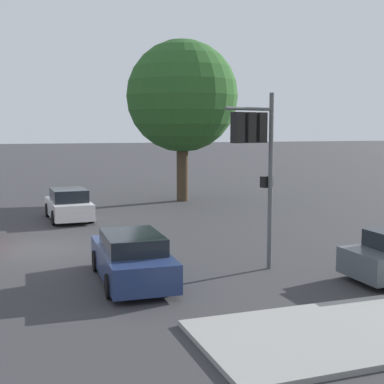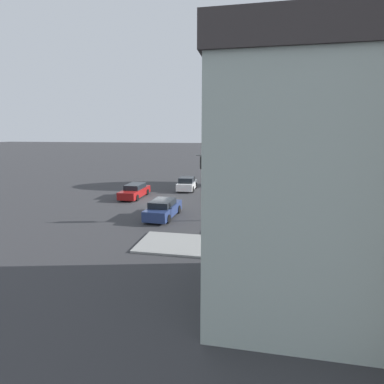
# 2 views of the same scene
# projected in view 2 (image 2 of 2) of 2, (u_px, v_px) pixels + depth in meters

# --- Properties ---
(ground_plane) EXTENTS (300.00, 300.00, 0.00)m
(ground_plane) POSITION_uv_depth(u_px,v_px,m) (155.00, 201.00, 28.99)
(ground_plane) COLOR #333335
(street_tree) EXTENTS (6.66, 6.66, 9.65)m
(street_tree) POSITION_uv_depth(u_px,v_px,m) (254.00, 134.00, 36.38)
(street_tree) COLOR #423323
(street_tree) RESTS_ON ground_plane
(traffic_signal) EXTENTS (0.91, 1.86, 5.44)m
(traffic_signal) POSITION_uv_depth(u_px,v_px,m) (211.00, 169.00, 21.83)
(traffic_signal) COLOR #515456
(traffic_signal) RESTS_ON ground_plane
(crossing_car_0) EXTENTS (4.20, 2.00, 1.51)m
(crossing_car_0) POSITION_uv_depth(u_px,v_px,m) (187.00, 184.00, 34.28)
(crossing_car_0) COLOR silver
(crossing_car_0) RESTS_ON ground_plane
(crossing_car_1) EXTENTS (4.73, 1.87, 1.36)m
(crossing_car_1) POSITION_uv_depth(u_px,v_px,m) (135.00, 191.00, 30.48)
(crossing_car_1) COLOR maroon
(crossing_car_1) RESTS_ON ground_plane
(crossing_car_2) EXTENTS (4.60, 2.03, 1.42)m
(crossing_car_2) POSITION_uv_depth(u_px,v_px,m) (163.00, 209.00, 23.32)
(crossing_car_2) COLOR navy
(crossing_car_2) RESTS_ON ground_plane
(parked_car_0) EXTENTS (1.96, 3.91, 1.44)m
(parked_car_0) POSITION_uv_depth(u_px,v_px,m) (266.00, 224.00, 19.44)
(parked_car_0) COLOR #4C5156
(parked_car_0) RESTS_ON ground_plane
(parked_car_1) EXTENTS (2.09, 3.95, 1.43)m
(parked_car_1) POSITION_uv_depth(u_px,v_px,m) (355.00, 228.00, 18.66)
(parked_car_1) COLOR #B7B7BC
(parked_car_1) RESTS_ON ground_plane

